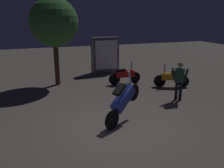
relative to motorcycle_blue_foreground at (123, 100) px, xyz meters
name	(u,v)px	position (x,y,z in m)	size (l,w,h in m)	color
ground_plane	(118,125)	(-0.21, -0.15, -0.74)	(40.00, 40.00, 0.00)	#605951
motorcycle_blue_foreground	(123,100)	(0.00, 0.00, 0.00)	(1.47, 0.95, 1.63)	black
motorcycle_red_parked_left	(125,75)	(1.80, 4.07, -0.31)	(1.66, 0.32, 1.11)	black
motorcycle_orange_parked_right	(172,78)	(3.69, 2.82, -0.31)	(1.57, 0.74, 1.11)	black
person_rider_beside	(179,78)	(2.88, 1.14, 0.17)	(0.57, 0.48, 1.56)	black
tree_left_bg	(54,23)	(-1.35, 5.12, 2.22)	(2.25, 2.25, 4.12)	#4C331E
kiosk_billboard	(105,55)	(1.68, 6.76, 0.31)	(1.61, 0.58, 2.10)	#595960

